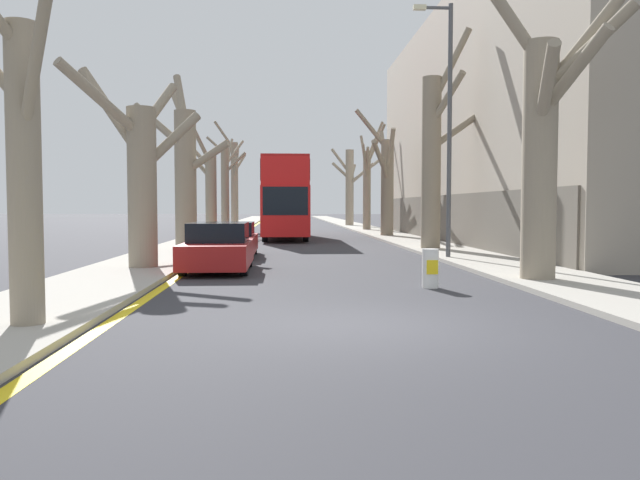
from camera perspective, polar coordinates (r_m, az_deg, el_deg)
ground_plane at (r=10.09m, az=3.56°, el=-7.79°), size 300.00×300.00×0.00m
sidewalk_left at (r=60.03m, az=-7.65°, el=1.28°), size 2.90×120.00×0.12m
sidewalk_right at (r=60.26m, az=3.16°, el=1.31°), size 2.90×120.00×0.12m
building_facade_right at (r=36.11m, az=18.56°, el=10.00°), size 10.08×33.18×12.74m
kerb_line_stripe at (r=59.94m, az=-6.10°, el=1.23°), size 0.24×120.00×0.01m
street_tree_left_0 at (r=10.40m, az=-25.76°, el=7.10°), size 3.14×2.46×5.67m
street_tree_left_1 at (r=19.23m, az=-16.10°, el=5.93°), size 3.53×4.37×6.02m
street_tree_left_2 at (r=27.02m, az=-12.29°, el=6.24°), size 4.40×3.19×7.61m
street_tree_left_3 at (r=34.93m, az=-10.19°, el=4.64°), size 2.30×2.55×7.23m
street_tree_left_4 at (r=43.18m, az=-8.56°, el=4.97°), size 1.76×3.49×6.81m
street_tree_left_5 at (r=51.68m, az=-7.88°, el=5.41°), size 3.26×3.60×8.82m
street_tree_right_0 at (r=16.32m, az=19.75°, el=8.96°), size 4.62×2.39×8.48m
street_tree_right_1 at (r=27.31m, az=10.34°, el=7.56°), size 2.68×2.38×9.37m
street_tree_right_2 at (r=39.02m, az=6.06°, el=5.46°), size 2.45×4.78×7.94m
street_tree_right_3 at (r=49.04m, az=4.36°, el=5.33°), size 2.13×3.73×8.63m
street_tree_right_4 at (r=60.38m, az=2.79°, el=5.08°), size 4.75×3.07×7.59m
double_decker_bus at (r=37.12m, az=-3.22°, el=4.14°), size 2.59×10.86×4.60m
parked_car_0 at (r=18.60m, az=-9.30°, el=-0.75°), size 1.89×4.20×1.42m
parked_car_1 at (r=23.86m, az=-7.99°, el=-0.02°), size 1.74×4.36×1.31m
lamp_post at (r=22.73m, az=11.54°, el=10.72°), size 1.40×0.20×8.96m
traffic_bollard at (r=14.80m, az=10.06°, el=-2.57°), size 0.38×0.39×0.91m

